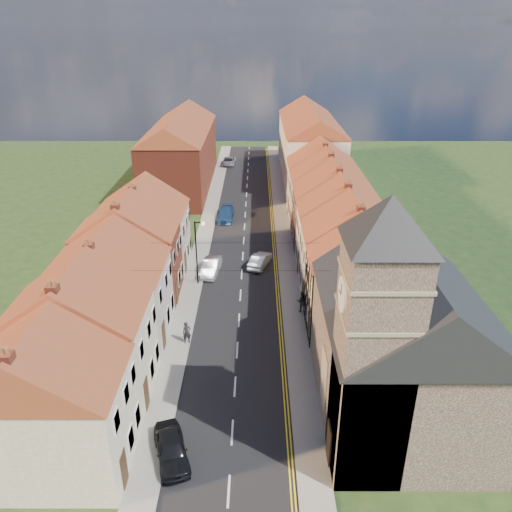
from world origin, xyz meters
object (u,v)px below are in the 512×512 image
Objects in this scene: lamppost at (197,249)px; car_mid at (211,267)px; car_mid_b at (260,260)px; pedestrian_left at (187,333)px; pedestrian_right at (302,301)px; church at (400,335)px; car_far at (225,214)px; car_near at (171,449)px; car_distant at (229,162)px.

lamppost is 3.75m from car_mid.
lamppost is at bearing 52.97° from car_mid_b.
pedestrian_left is 0.92× the size of pedestrian_right.
car_mid_b is (5.55, 3.74, -2.90)m from lamppost.
car_mid is at bearing -33.49° from pedestrian_right.
church is 22.42m from car_mid_b.
church is 23.13m from car_mid.
car_far is 13.43m from car_mid_b.
car_distant is (0.00, 61.36, -0.05)m from car_near.
lamppost is 9.53m from pedestrian_left.
car_mid reaches higher than car_distant.
pedestrian_right is at bearing -28.34° from lamppost.
car_near is at bearing -107.31° from pedestrian_left.
lamppost reaches higher than car_mid.
car_mid_b is (4.63, 1.50, -0.04)m from car_mid.
church is 8.95× the size of pedestrian_left.
church is 59.73m from car_distant.
lamppost is 16.85m from car_far.
car_near is 17.21m from pedestrian_right.
car_far is 22.61m from pedestrian_right.
car_distant is at bearing -63.58° from car_mid_b.
car_near is 2.36× the size of pedestrian_left.
church is at bearing -67.83° from car_far.
car_far is at bearing 109.42° from church.
car_near is 22.12m from car_mid.
car_mid_b is (4.93, -37.74, 0.00)m from car_distant.
church is 15.84m from pedestrian_left.
car_mid is 4.87m from car_mid_b.
lamppost reaches higher than car_distant.
church is at bearing -3.31° from car_near.
car_near is at bearing -165.71° from church.
car_far reaches higher than car_distant.
car_near is 61.36m from car_distant.
church is at bearing -49.85° from pedestrian_left.
church is 13.50m from pedestrian_right.
church is 21.38m from lamppost.
car_far is 2.74× the size of pedestrian_left.
car_far is at bearing -62.87° from pedestrian_right.
church is 13.96m from car_near.
pedestrian_left is at bearing -85.89° from car_distant.
car_distant is at bearing 69.45° from pedestrian_left.
car_mid_b reaches higher than car_distant.
church is at bearing -73.14° from car_distant.
church reaches higher than car_near.
car_far is 1.02× the size of car_distant.
car_distant is at bearing 97.61° from car_mid.
car_mid and car_far have the same top height.
pedestrian_right is 9.20m from car_mid_b.
car_near is at bearing 97.17° from car_mid_b.
car_mid is (-12.26, 18.92, -5.20)m from church.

